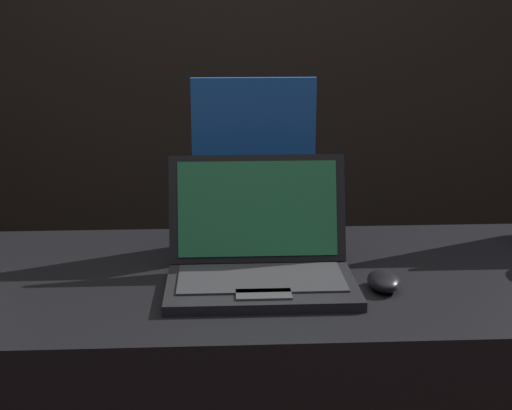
% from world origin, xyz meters
% --- Properties ---
extents(wall_back, '(8.00, 0.05, 2.80)m').
position_xyz_m(wall_back, '(0.00, 1.80, 1.40)').
color(wall_back, black).
rests_on(wall_back, ground_plane).
extents(laptop_middle, '(0.37, 0.30, 0.24)m').
position_xyz_m(laptop_middle, '(-0.00, 0.29, 0.96)').
color(laptop_middle, black).
rests_on(laptop_middle, display_counter).
extents(mouse_middle, '(0.06, 0.10, 0.03)m').
position_xyz_m(mouse_middle, '(0.24, 0.23, 0.92)').
color(mouse_middle, black).
rests_on(mouse_middle, display_counter).
extents(promo_stand_middle, '(0.28, 0.07, 0.39)m').
position_xyz_m(promo_stand_middle, '(-0.00, 0.54, 1.09)').
color(promo_stand_middle, black).
rests_on(promo_stand_middle, display_counter).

